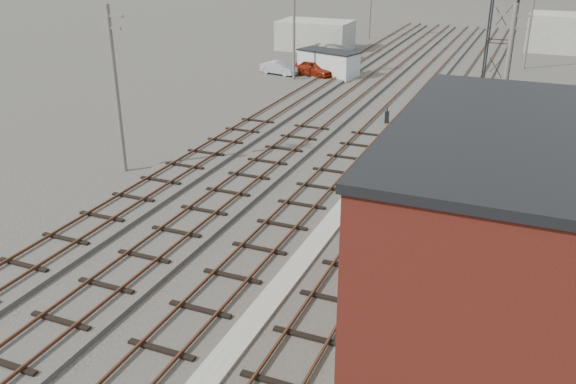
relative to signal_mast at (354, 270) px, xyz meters
The scene contains 20 objects.
ground 49.93m from the signal_mast, 94.26° to the left, with size 320.00×320.00×0.00m, color #282621.
track_right 28.85m from the signal_mast, 92.39° to the left, with size 3.20×90.00×0.39m.
track_mid_right 29.29m from the signal_mast, 100.26° to the left, with size 3.20×90.00×0.39m.
track_mid_left 30.26m from the signal_mast, 107.76° to the left, with size 3.20×90.00×0.39m.
track_left 31.70m from the signal_mast, 114.68° to the left, with size 3.20×90.00×0.39m.
platform_curb 5.46m from the signal_mast, 130.67° to the left, with size 0.90×28.00×0.26m, color gray.
brick_building 4.32m from the signal_mast, 24.40° to the left, with size 6.54×12.20×7.22m.
lattice_tower 25.28m from the signal_mast, 85.84° to the left, with size 1.60×1.60×15.00m.
utility_pole_left_a 19.03m from the signal_mast, 149.03° to the left, with size 1.80×0.24×9.00m.
utility_pole_left_b 38.38m from the signal_mast, 115.01° to the left, with size 1.80×0.24×9.00m.
utility_pole_right_a 18.09m from the signal_mast, 81.02° to the left, with size 1.80×0.24×9.00m.
utility_pole_right_b 47.86m from the signal_mast, 86.64° to the left, with size 1.80×0.24×9.00m.
shed_left 53.49m from the signal_mast, 111.61° to the left, with size 8.00×5.00×3.20m, color gray.
shed_right 59.96m from the signal_mast, 84.93° to the left, with size 6.00×6.00×4.00m, color gray.
signal_mast is the anchor object (origin of this frame).
switch_stand 24.36m from the signal_mast, 101.50° to the left, with size 0.32×0.32×1.22m.
site_trailer 39.54m from the signal_mast, 110.31° to the left, with size 6.12×3.96×2.38m.
car_red 39.49m from the signal_mast, 112.00° to the left, with size 1.77×4.39×1.49m, color maroon.
car_silver 40.53m from the signal_mast, 116.80° to the left, with size 1.29×3.70×1.22m, color #A7A9AF.
car_grey 47.99m from the signal_mast, 108.99° to the left, with size 2.03×4.98×1.45m, color gray.
Camera 1 is at (8.18, -5.86, 12.28)m, focal length 38.00 mm.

